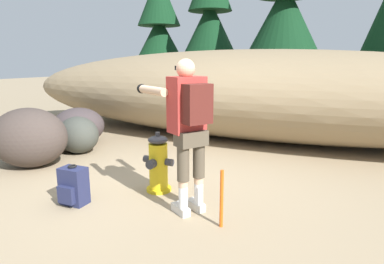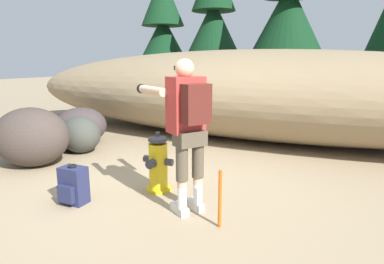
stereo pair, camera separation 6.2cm
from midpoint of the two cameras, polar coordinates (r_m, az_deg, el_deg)
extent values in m
cube|color=#998466|center=(4.33, -5.36, -10.37)|extent=(56.00, 56.00, 0.04)
ellipsoid|color=#897556|center=(7.26, 9.20, 6.59)|extent=(12.09, 3.20, 1.89)
cylinder|color=gold|center=(4.32, -6.21, -9.85)|extent=(0.32, 0.32, 0.04)
cylinder|color=gold|center=(4.22, -6.31, -5.90)|extent=(0.24, 0.24, 0.59)
ellipsoid|color=#333338|center=(4.12, -6.42, -1.36)|extent=(0.25, 0.25, 0.10)
cylinder|color=#333338|center=(4.11, -6.44, -0.35)|extent=(0.06, 0.06, 0.05)
cylinder|color=#333338|center=(4.28, -8.18, -4.68)|extent=(0.09, 0.09, 0.09)
cylinder|color=#333338|center=(4.11, -4.39, -5.30)|extent=(0.09, 0.09, 0.09)
cylinder|color=#333338|center=(4.06, -7.57, -5.59)|extent=(0.11, 0.09, 0.11)
cube|color=beige|center=(3.70, -2.51, -13.34)|extent=(0.27, 0.22, 0.09)
cylinder|color=white|center=(3.58, -2.04, -11.31)|extent=(0.10, 0.10, 0.24)
cylinder|color=#DBAD89|center=(3.52, -2.06, -9.00)|extent=(0.10, 0.10, 0.07)
cylinder|color=brown|center=(3.44, -2.09, -5.34)|extent=(0.13, 0.13, 0.40)
cube|color=beige|center=(3.79, 0.16, -12.65)|extent=(0.27, 0.22, 0.09)
cylinder|color=white|center=(3.68, 0.68, -10.64)|extent=(0.10, 0.10, 0.24)
cylinder|color=#DBAD89|center=(3.62, 0.69, -8.38)|extent=(0.10, 0.10, 0.07)
cylinder|color=brown|center=(3.55, 0.70, -4.81)|extent=(0.13, 0.13, 0.40)
cube|color=brown|center=(3.43, -0.68, -1.07)|extent=(0.34, 0.38, 0.16)
cube|color=#B2332D|center=(3.43, -1.44, 4.78)|extent=(0.39, 0.43, 0.59)
cube|color=#511E19|center=(3.26, 0.40, 4.91)|extent=(0.28, 0.32, 0.40)
sphere|color=#DBAD89|center=(3.42, -1.66, 11.02)|extent=(0.20, 0.20, 0.20)
cube|color=black|center=(3.50, -2.39, 11.13)|extent=(0.09, 0.14, 0.04)
cylinder|color=#DBAD89|center=(3.64, -7.51, 7.21)|extent=(0.54, 0.37, 0.09)
sphere|color=black|center=(3.88, -9.25, 7.47)|extent=(0.11, 0.11, 0.11)
cylinder|color=#DBAD89|center=(3.85, -1.55, 7.58)|extent=(0.54, 0.37, 0.09)
sphere|color=black|center=(4.08, -3.54, 7.82)|extent=(0.11, 0.11, 0.11)
cube|color=#23284C|center=(4.11, -20.33, -8.80)|extent=(0.31, 0.21, 0.44)
cube|color=#23284C|center=(4.04, -21.54, -10.22)|extent=(0.21, 0.07, 0.20)
torus|color=black|center=(4.03, -20.59, -5.60)|extent=(0.10, 0.10, 0.02)
cube|color=black|center=(4.13, -18.39, -8.53)|extent=(0.05, 0.03, 0.37)
cube|color=black|center=(4.24, -20.08, -8.12)|extent=(0.05, 0.03, 0.37)
ellipsoid|color=#423732|center=(5.74, -26.78, -0.87)|extent=(1.43, 1.30, 0.94)
ellipsoid|color=#3C3D35|center=(6.71, -25.33, -0.64)|extent=(1.03, 1.03, 0.56)
ellipsoid|color=#3C3F38|center=(6.30, -19.53, -0.46)|extent=(1.01, 0.94, 0.67)
ellipsoid|color=#3E3536|center=(6.96, -19.43, 0.99)|extent=(1.12, 1.14, 0.74)
cylinder|color=#47331E|center=(14.19, -5.66, 7.58)|extent=(0.33, 0.33, 1.01)
cone|color=#0F3319|center=(14.16, -5.81, 14.64)|extent=(2.71, 2.71, 2.48)
cylinder|color=#47331E|center=(12.66, 2.87, 7.91)|extent=(0.30, 0.30, 1.38)
cone|color=#0F3319|center=(12.66, 2.97, 16.64)|extent=(2.49, 2.49, 2.47)
cylinder|color=#47331E|center=(10.87, 14.94, 6.88)|extent=(0.32, 0.32, 1.41)
cone|color=#0F3319|center=(10.88, 15.54, 17.35)|extent=(2.67, 2.67, 2.57)
cylinder|color=#E55914|center=(3.33, 4.64, -11.57)|extent=(0.04, 0.04, 0.60)
camera|label=1|loc=(0.03, -90.43, -0.09)|focal=30.56mm
camera|label=2|loc=(0.03, 89.57, 0.09)|focal=30.56mm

